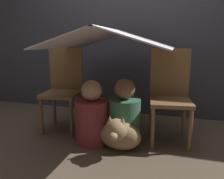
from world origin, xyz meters
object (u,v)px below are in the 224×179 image
at_px(chair_left, 64,86).
at_px(person_second, 124,116).
at_px(person_front, 92,117).
at_px(chair_right, 170,92).
at_px(dog, 119,134).

bearing_deg(chair_left, person_second, -22.01).
distance_m(chair_left, person_front, 0.59).
bearing_deg(person_front, person_second, 14.88).
distance_m(chair_left, chair_right, 1.20).
bearing_deg(person_front, chair_right, 20.99).
relative_size(person_front, person_second, 0.97).
bearing_deg(chair_right, chair_left, 171.98).
distance_m(person_second, dog, 0.23).
bearing_deg(dog, chair_left, 152.55).
bearing_deg(chair_left, chair_right, -7.52).
bearing_deg(person_second, dog, -90.06).
bearing_deg(dog, person_second, 89.94).
xyz_separation_m(chair_right, person_second, (-0.43, -0.20, -0.23)).
bearing_deg(chair_right, person_second, -162.84).
distance_m(person_front, dog, 0.35).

